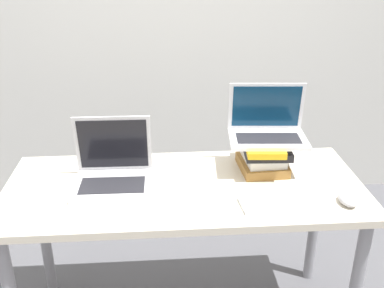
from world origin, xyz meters
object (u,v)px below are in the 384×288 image
Objects in this scene: laptop_left at (113,171)px; wireless_keyboard at (278,202)px; book_stack at (263,153)px; laptop_on_books at (267,128)px; mouse at (348,199)px.

wireless_keyboard is at bearing -18.35° from laptop_left.
book_stack is at bearing 7.74° from laptop_left.
laptop_on_books is (0.64, 0.10, 0.13)m from laptop_left.
mouse reaches higher than wireless_keyboard.
wireless_keyboard is (-0.00, -0.29, -0.06)m from book_stack.
laptop_left is 0.66m from wireless_keyboard.
laptop_left is 0.91m from mouse.
laptop_on_books is 0.44m from mouse.
book_stack reaches higher than mouse.
mouse is at bearing -50.38° from book_stack.
laptop_on_books is at bearing 8.73° from laptop_left.
laptop_left is 1.05× the size of wireless_keyboard.
laptop_left reaches higher than book_stack.
wireless_keyboard is at bearing -90.42° from book_stack.
book_stack is 0.87× the size of laptop_on_books.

